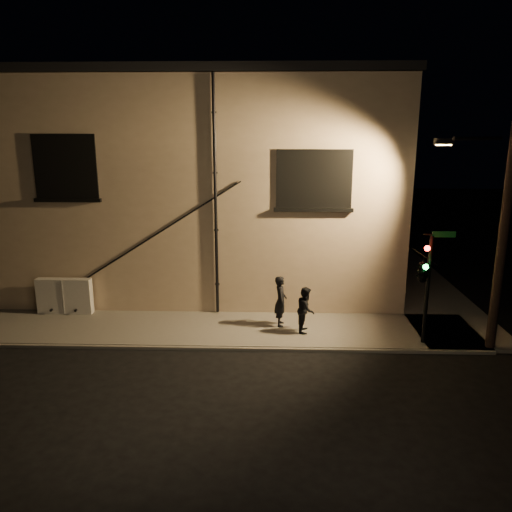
{
  "coord_description": "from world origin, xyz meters",
  "views": [
    {
      "loc": [
        0.18,
        -14.27,
        6.61
      ],
      "look_at": [
        -0.36,
        1.8,
        2.56
      ],
      "focal_mm": 35.0,
      "sensor_mm": 36.0,
      "label": 1
    }
  ],
  "objects_px": {
    "pedestrian_a": "(281,301)",
    "streetlamp_pole": "(499,234)",
    "traffic_signal": "(423,270)",
    "pedestrian_b": "(306,309)",
    "utility_cabinet": "(65,296)"
  },
  "relations": [
    {
      "from": "streetlamp_pole",
      "to": "pedestrian_a",
      "type": "bearing_deg",
      "value": 166.93
    },
    {
      "from": "pedestrian_b",
      "to": "traffic_signal",
      "type": "xyz_separation_m",
      "value": [
        3.45,
        -0.88,
        1.64
      ]
    },
    {
      "from": "pedestrian_b",
      "to": "streetlamp_pole",
      "type": "relative_size",
      "value": 0.22
    },
    {
      "from": "utility_cabinet",
      "to": "traffic_signal",
      "type": "bearing_deg",
      "value": -10.77
    },
    {
      "from": "pedestrian_b",
      "to": "traffic_signal",
      "type": "height_order",
      "value": "traffic_signal"
    },
    {
      "from": "pedestrian_b",
      "to": "streetlamp_pole",
      "type": "distance_m",
      "value": 6.26
    },
    {
      "from": "pedestrian_b",
      "to": "streetlamp_pole",
      "type": "xyz_separation_m",
      "value": [
        5.53,
        -0.96,
        2.79
      ]
    },
    {
      "from": "traffic_signal",
      "to": "pedestrian_b",
      "type": "bearing_deg",
      "value": 165.73
    },
    {
      "from": "utility_cabinet",
      "to": "streetlamp_pole",
      "type": "height_order",
      "value": "streetlamp_pole"
    },
    {
      "from": "pedestrian_a",
      "to": "streetlamp_pole",
      "type": "distance_m",
      "value": 7.05
    },
    {
      "from": "pedestrian_b",
      "to": "pedestrian_a",
      "type": "bearing_deg",
      "value": 67.04
    },
    {
      "from": "traffic_signal",
      "to": "streetlamp_pole",
      "type": "xyz_separation_m",
      "value": [
        2.08,
        -0.08,
        1.15
      ]
    },
    {
      "from": "traffic_signal",
      "to": "streetlamp_pole",
      "type": "height_order",
      "value": "streetlamp_pole"
    },
    {
      "from": "pedestrian_a",
      "to": "pedestrian_b",
      "type": "xyz_separation_m",
      "value": [
        0.83,
        -0.52,
        -0.11
      ]
    },
    {
      "from": "traffic_signal",
      "to": "streetlamp_pole",
      "type": "relative_size",
      "value": 0.52
    }
  ]
}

